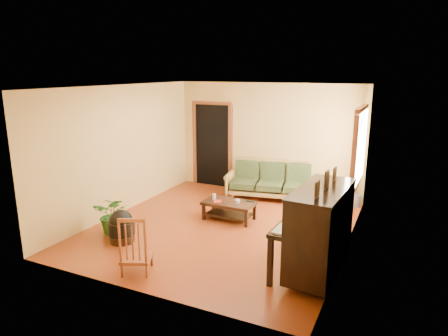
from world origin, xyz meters
The scene contains 16 objects.
floor centered at (0.00, 0.00, 0.00)m, with size 5.00×5.00×0.00m, color #65240D.
doorway centered at (-1.45, 2.48, 1.02)m, with size 1.08×0.16×2.05m, color black.
window centered at (2.21, 1.30, 1.50)m, with size 0.12×1.36×1.46m, color white.
sofa centered at (0.27, 2.03, 0.43)m, with size 2.00×0.84×0.86m, color olive.
coffee_table centered at (-0.04, 0.42, 0.18)m, with size 1.02×0.55×0.37m, color black.
armchair centered at (1.74, 0.40, 0.42)m, with size 0.80×0.84×0.84m, color olive.
piano centered at (2.02, -1.02, 0.65)m, with size 0.87×1.48×1.30m, color black.
footstool centered at (-1.28, -1.32, 0.21)m, with size 0.45×0.45×0.43m, color black.
red_chair centered at (-0.40, -2.06, 0.44)m, with size 0.41×0.45×0.89m, color brown.
leaning_frame centered at (1.78, 2.41, 0.31)m, with size 0.47×0.10×0.63m, color #B8893D.
ceramic_crock centered at (2.11, 2.27, 0.13)m, with size 0.21×0.21×0.26m, color navy.
potted_plant centered at (-1.66, -1.07, 0.35)m, with size 0.64×0.55×0.71m, color #1F5A19.
book centered at (-0.31, 0.28, 0.38)m, with size 0.16×0.21×0.02m, color #A11D15.
candle centered at (-0.37, 0.42, 0.43)m, with size 0.07×0.07×0.12m, color white.
glass_jar centered at (0.13, 0.42, 0.40)m, with size 0.09×0.09×0.06m, color silver.
remote centered at (0.33, 0.60, 0.38)m, with size 0.16×0.04×0.02m, color black.
Camera 1 is at (3.03, -6.34, 2.89)m, focal length 32.00 mm.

